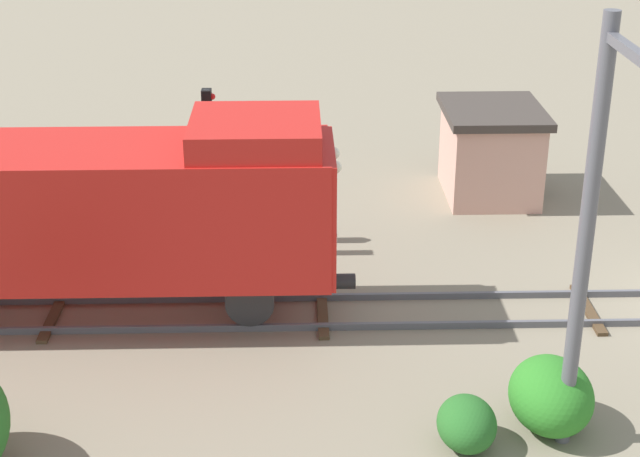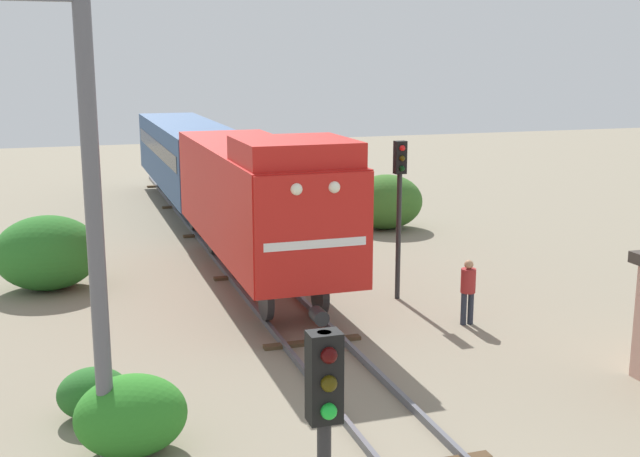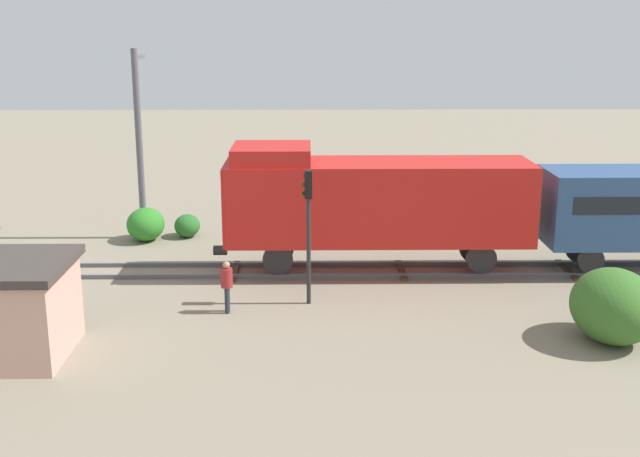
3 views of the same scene
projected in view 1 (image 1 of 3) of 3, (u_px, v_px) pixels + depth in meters
The scene contains 7 objects.
locomotive at pixel (91, 207), 21.57m from camera, with size 2.90×11.60×4.60m.
traffic_signal_mid at pixel (209, 143), 24.62m from camera, with size 0.32×0.34×4.47m.
worker_by_signal at pixel (312, 207), 26.25m from camera, with size 0.38×0.38×1.70m.
catenary_mast at pixel (587, 234), 16.58m from camera, with size 1.94×0.28×8.01m.
relay_hut at pixel (491, 151), 29.25m from camera, with size 3.50×2.90×2.74m.
bush_mid at pixel (467, 424), 17.96m from camera, with size 1.35×1.10×0.98m, color #276526.
bush_back at pixel (551, 396), 18.43m from camera, with size 1.93×1.58×1.40m, color #2E7E26.
Camera 1 is at (-20.10, 9.96, 10.95)m, focal length 55.00 mm.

